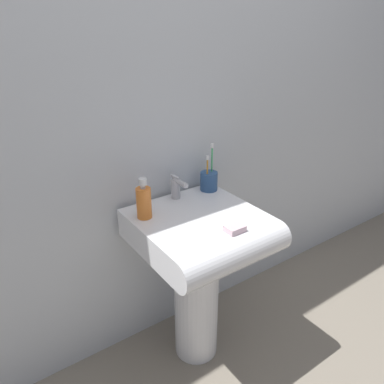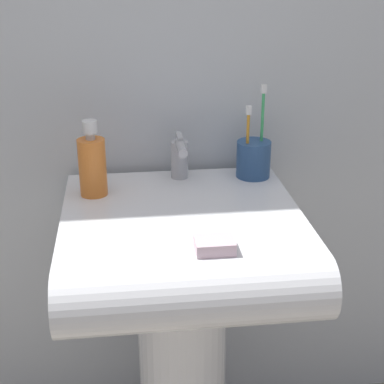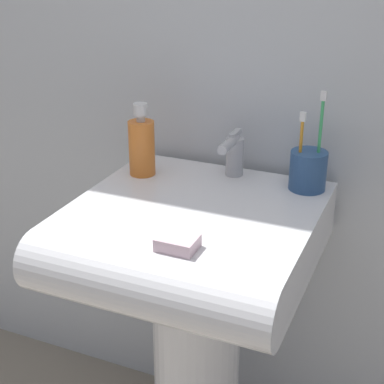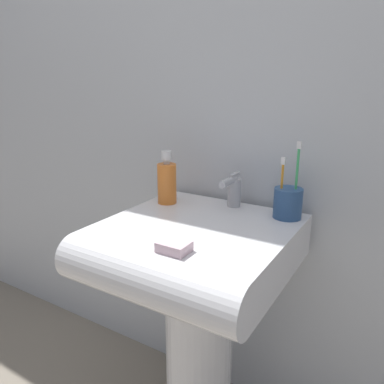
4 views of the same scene
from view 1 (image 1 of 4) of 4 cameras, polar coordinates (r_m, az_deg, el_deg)
name	(u,v)px [view 1 (image 1 of 4)]	position (r m, az deg, el deg)	size (l,w,h in m)	color
ground_plane	(196,348)	(2.00, 0.62, -22.65)	(6.00, 6.00, 0.00)	gray
wall_back	(158,92)	(1.61, -5.13, 14.93)	(5.00, 0.05, 2.40)	silver
sink_pedestal	(196,298)	(1.78, 0.67, -15.88)	(0.20, 0.20, 0.62)	white
sink_basin	(204,233)	(1.53, 1.80, -6.25)	(0.50, 0.53, 0.12)	white
faucet	(177,187)	(1.65, -2.37, 0.75)	(0.04, 0.11, 0.11)	#B7B7BC
toothbrush_cup	(209,181)	(1.74, 2.59, 1.74)	(0.08, 0.08, 0.22)	#2D5184
soap_bottle	(144,202)	(1.50, -7.35, -1.47)	(0.06, 0.06, 0.17)	orange
bar_soap	(235,229)	(1.42, 6.53, -5.56)	(0.07, 0.06, 0.02)	silver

